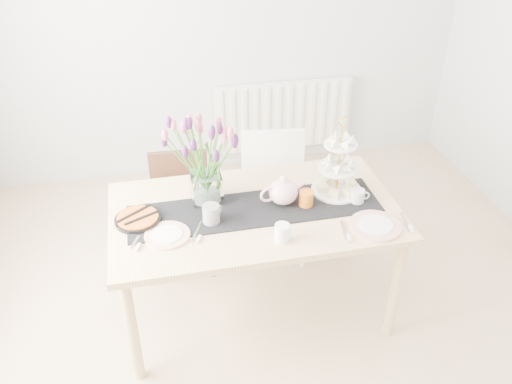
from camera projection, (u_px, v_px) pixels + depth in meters
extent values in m
plane|color=tan|center=(294.00, 356.00, 3.10)|extent=(4.50, 4.50, 0.00)
plane|color=#BBBDC0|center=(222.00, 19.00, 4.22)|extent=(4.00, 0.00, 4.00)
cube|color=white|center=(283.00, 116.00, 4.73)|extent=(1.20, 0.08, 0.60)
cube|color=tan|center=(255.00, 212.00, 3.03)|extent=(1.60, 0.90, 0.04)
cylinder|color=tan|center=(132.00, 331.00, 2.79)|extent=(0.06, 0.06, 0.71)
cylinder|color=tan|center=(396.00, 289.00, 3.05)|extent=(0.06, 0.06, 0.71)
cylinder|color=tan|center=(129.00, 241.00, 3.41)|extent=(0.06, 0.06, 0.71)
cylinder|color=tan|center=(348.00, 212.00, 3.67)|extent=(0.06, 0.06, 0.71)
cube|color=#351F13|center=(182.00, 215.00, 3.58)|extent=(0.41, 0.41, 0.04)
cube|color=#351F13|center=(179.00, 176.00, 3.61)|extent=(0.39, 0.07, 0.37)
cylinder|color=#351F13|center=(157.00, 259.00, 3.53)|extent=(0.04, 0.04, 0.37)
cylinder|color=#351F13|center=(213.00, 254.00, 3.57)|extent=(0.04, 0.04, 0.37)
cylinder|color=#351F13|center=(158.00, 226.00, 3.82)|extent=(0.04, 0.04, 0.37)
cylinder|color=#351F13|center=(209.00, 222.00, 3.87)|extent=(0.04, 0.04, 0.37)
cube|color=white|center=(275.00, 200.00, 3.65)|extent=(0.48, 0.48, 0.04)
cube|color=white|center=(273.00, 157.00, 3.69)|extent=(0.43, 0.10, 0.41)
cylinder|color=white|center=(250.00, 245.00, 3.61)|extent=(0.04, 0.04, 0.42)
cylinder|color=white|center=(304.00, 242.00, 3.63)|extent=(0.04, 0.04, 0.42)
cylinder|color=white|center=(247.00, 213.00, 3.91)|extent=(0.04, 0.04, 0.42)
cylinder|color=white|center=(296.00, 211.00, 3.93)|extent=(0.04, 0.04, 0.42)
cube|color=black|center=(255.00, 209.00, 3.01)|extent=(1.40, 0.35, 0.01)
cube|color=silver|center=(206.00, 187.00, 3.05)|extent=(0.17, 0.17, 0.17)
cylinder|color=gold|center=(339.00, 160.00, 3.04)|extent=(0.01, 0.01, 0.43)
cylinder|color=white|center=(336.00, 190.00, 3.15)|extent=(0.29, 0.29, 0.01)
cylinder|color=white|center=(338.00, 168.00, 3.07)|extent=(0.23, 0.23, 0.01)
cylinder|color=white|center=(341.00, 145.00, 2.99)|extent=(0.19, 0.19, 0.01)
cylinder|color=silver|center=(357.00, 196.00, 3.05)|extent=(0.09, 0.09, 0.08)
cylinder|color=black|center=(138.00, 220.00, 2.92)|extent=(0.25, 0.25, 0.02)
cylinder|color=orange|center=(138.00, 217.00, 2.91)|extent=(0.22, 0.22, 0.01)
cylinder|color=gray|center=(211.00, 214.00, 2.88)|extent=(0.13, 0.13, 0.11)
cylinder|color=white|center=(282.00, 233.00, 2.76)|extent=(0.11, 0.11, 0.09)
cylinder|color=orange|center=(306.00, 199.00, 3.02)|extent=(0.11, 0.11, 0.10)
cylinder|color=white|center=(167.00, 235.00, 2.81)|extent=(0.32, 0.32, 0.01)
cylinder|color=white|center=(375.00, 226.00, 2.88)|extent=(0.32, 0.32, 0.01)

